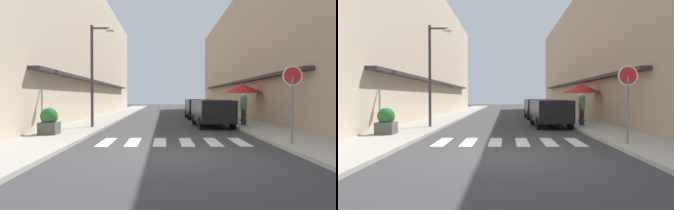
# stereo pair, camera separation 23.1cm
# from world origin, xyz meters

# --- Properties ---
(ground_plane) EXTENTS (94.71, 94.71, 0.00)m
(ground_plane) POSITION_xyz_m (0.00, 17.22, 0.00)
(ground_plane) COLOR #38383A
(sidewalk_left) EXTENTS (2.47, 60.27, 0.12)m
(sidewalk_left) POSITION_xyz_m (-4.56, 17.22, 0.06)
(sidewalk_left) COLOR #9E998E
(sidewalk_left) RESTS_ON ground_plane
(sidewalk_right) EXTENTS (2.47, 60.27, 0.12)m
(sidewalk_right) POSITION_xyz_m (4.56, 17.22, 0.06)
(sidewalk_right) COLOR #ADA899
(sidewalk_right) RESTS_ON ground_plane
(building_row_left) EXTENTS (5.50, 40.74, 10.80)m
(building_row_left) POSITION_xyz_m (-8.29, 18.37, 5.40)
(building_row_left) COLOR #C6B299
(building_row_left) RESTS_ON ground_plane
(building_row_right) EXTENTS (5.50, 40.74, 10.21)m
(building_row_right) POSITION_xyz_m (8.29, 18.37, 5.10)
(building_row_right) COLOR tan
(building_row_right) RESTS_ON ground_plane
(crosswalk) EXTENTS (5.20, 2.20, 0.01)m
(crosswalk) POSITION_xyz_m (-0.00, 2.66, 0.01)
(crosswalk) COLOR silver
(crosswalk) RESTS_ON ground_plane
(parked_car_near) EXTENTS (1.92, 4.19, 1.47)m
(parked_car_near) POSITION_xyz_m (2.27, 8.49, 0.92)
(parked_car_near) COLOR black
(parked_car_near) RESTS_ON ground_plane
(parked_car_mid) EXTENTS (1.83, 4.38, 1.47)m
(parked_car_mid) POSITION_xyz_m (2.27, 15.17, 0.92)
(parked_car_mid) COLOR black
(parked_car_mid) RESTS_ON ground_plane
(round_street_sign) EXTENTS (0.65, 0.07, 2.50)m
(round_street_sign) POSITION_xyz_m (3.79, 1.48, 2.03)
(round_street_sign) COLOR slate
(round_street_sign) RESTS_ON sidewalk_right
(street_lamp) EXTENTS (1.19, 0.28, 5.11)m
(street_lamp) POSITION_xyz_m (-3.76, 7.40, 3.26)
(street_lamp) COLOR #38383D
(street_lamp) RESTS_ON sidewalk_left
(cafe_umbrella) EXTENTS (2.41, 2.41, 2.34)m
(cafe_umbrella) POSITION_xyz_m (4.73, 11.55, 2.17)
(cafe_umbrella) COLOR #262626
(cafe_umbrella) RESTS_ON sidewalk_right
(planter_corner) EXTENTS (0.71, 0.71, 1.07)m
(planter_corner) POSITION_xyz_m (-4.95, 4.16, 0.64)
(planter_corner) COLOR #4C4C4C
(planter_corner) RESTS_ON sidewalk_left
(pedestrian_walking_near) EXTENTS (0.34, 0.34, 1.72)m
(pedestrian_walking_near) POSITION_xyz_m (3.96, 8.33, 1.03)
(pedestrian_walking_near) COLOR #282B33
(pedestrian_walking_near) RESTS_ON sidewalk_right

